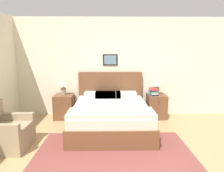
# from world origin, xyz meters

# --- Properties ---
(wall_back) EXTENTS (7.64, 0.09, 2.60)m
(wall_back) POSITION_xyz_m (-0.00, 2.97, 1.30)
(wall_back) COLOR beige
(wall_back) RESTS_ON ground_plane
(area_rug_main) EXTENTS (2.69, 1.96, 0.01)m
(area_rug_main) POSITION_xyz_m (-0.09, 0.65, 0.00)
(area_rug_main) COLOR brown
(area_rug_main) RESTS_ON ground_plane
(bed) EXTENTS (1.68, 2.04, 1.18)m
(bed) POSITION_xyz_m (-0.13, 1.91, 0.31)
(bed) COLOR brown
(bed) RESTS_ON ground_plane
(armchair) EXTENTS (0.72, 0.72, 0.83)m
(armchair) POSITION_xyz_m (-2.02, 1.00, 0.29)
(armchair) COLOR #998466
(armchair) RESTS_ON ground_plane
(nightstand_near_window) EXTENTS (0.47, 0.53, 0.62)m
(nightstand_near_window) POSITION_xyz_m (-1.34, 2.64, 0.31)
(nightstand_near_window) COLOR brown
(nightstand_near_window) RESTS_ON ground_plane
(nightstand_by_door) EXTENTS (0.47, 0.53, 0.62)m
(nightstand_by_door) POSITION_xyz_m (1.07, 2.64, 0.31)
(nightstand_by_door) COLOR brown
(nightstand_by_door) RESTS_ON ground_plane
(table_lamp_near_window) EXTENTS (0.26, 0.26, 0.43)m
(table_lamp_near_window) POSITION_xyz_m (-1.34, 2.65, 0.91)
(table_lamp_near_window) COLOR gray
(table_lamp_near_window) RESTS_ON nightstand_near_window
(table_lamp_by_door) EXTENTS (0.26, 0.26, 0.43)m
(table_lamp_by_door) POSITION_xyz_m (1.07, 2.65, 0.91)
(table_lamp_by_door) COLOR gray
(table_lamp_by_door) RESTS_ON nightstand_by_door
(book_thick_bottom) EXTENTS (0.24, 0.25, 0.03)m
(book_thick_bottom) POSITION_xyz_m (0.97, 2.59, 0.63)
(book_thick_bottom) COLOR #335693
(book_thick_bottom) RESTS_ON nightstand_by_door
(book_hardcover_middle) EXTENTS (0.20, 0.30, 0.03)m
(book_hardcover_middle) POSITION_xyz_m (0.97, 2.59, 0.67)
(book_hardcover_middle) COLOR silver
(book_hardcover_middle) RESTS_ON book_thick_bottom
(book_novel_upper) EXTENTS (0.21, 0.27, 0.04)m
(book_novel_upper) POSITION_xyz_m (0.97, 2.59, 0.70)
(book_novel_upper) COLOR #4C7551
(book_novel_upper) RESTS_ON book_hardcover_middle
(book_slim_near_top) EXTENTS (0.20, 0.25, 0.04)m
(book_slim_near_top) POSITION_xyz_m (0.97, 2.59, 0.73)
(book_slim_near_top) COLOR #335693
(book_slim_near_top) RESTS_ON book_novel_upper
(book_paperback_top) EXTENTS (0.21, 0.28, 0.04)m
(book_paperback_top) POSITION_xyz_m (0.97, 2.59, 0.77)
(book_paperback_top) COLOR #B7332D
(book_paperback_top) RESTS_ON book_slim_near_top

